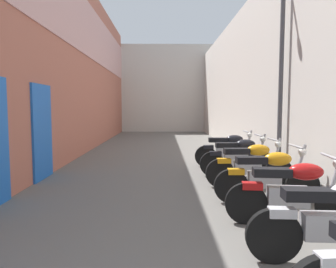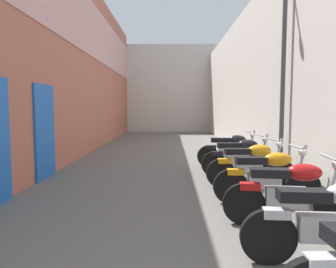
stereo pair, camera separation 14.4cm
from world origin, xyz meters
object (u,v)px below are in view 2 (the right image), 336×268
at_px(motorcycle_fourth, 291,192).
at_px(motorcycle_sixth, 251,164).
at_px(motorcycle_fifth, 267,175).
at_px(motorcycle_eighth, 231,149).
at_px(street_lamp, 279,67).
at_px(motorcycle_third, 331,220).
at_px(motorcycle_seventh, 240,156).

relative_size(motorcycle_fourth, motorcycle_sixth, 1.00).
height_order(motorcycle_fifth, motorcycle_eighth, same).
relative_size(motorcycle_sixth, motorcycle_eighth, 1.00).
bearing_deg(motorcycle_fifth, street_lamp, 67.20).
bearing_deg(motorcycle_sixth, motorcycle_fourth, -90.00).
bearing_deg(motorcycle_eighth, motorcycle_third, -90.00).
bearing_deg(motorcycle_fifth, motorcycle_third, -90.00).
bearing_deg(motorcycle_eighth, street_lamp, -68.09).
distance_m(motorcycle_third, motorcycle_seventh, 4.37).
relative_size(motorcycle_fourth, motorcycle_eighth, 1.00).
relative_size(motorcycle_fourth, motorcycle_fifth, 1.00).
bearing_deg(motorcycle_seventh, street_lamp, -37.29).
bearing_deg(motorcycle_fifth, motorcycle_sixth, 90.00).
height_order(motorcycle_seventh, street_lamp, street_lamp).
bearing_deg(motorcycle_seventh, motorcycle_eighth, 90.00).
bearing_deg(street_lamp, motorcycle_fifth, -112.80).
height_order(motorcycle_eighth, street_lamp, street_lamp).
bearing_deg(motorcycle_seventh, motorcycle_sixth, -90.00).
height_order(motorcycle_third, street_lamp, street_lamp).
xyz_separation_m(motorcycle_fifth, motorcycle_sixth, (-0.00, 1.13, 0.00)).
bearing_deg(motorcycle_seventh, motorcycle_fifth, -90.00).
xyz_separation_m(motorcycle_fourth, motorcycle_seventh, (0.00, 3.25, 0.00)).
xyz_separation_m(motorcycle_third, motorcycle_eighth, (0.00, 5.56, 0.00)).
distance_m(motorcycle_fourth, street_lamp, 3.47).
bearing_deg(street_lamp, motorcycle_sixth, -143.20).
bearing_deg(motorcycle_fourth, street_lamp, 75.68).
xyz_separation_m(motorcycle_fourth, street_lamp, (0.69, 2.72, 2.04)).
relative_size(motorcycle_sixth, street_lamp, 0.43).
bearing_deg(motorcycle_fourth, motorcycle_eighth, 90.00).
bearing_deg(street_lamp, motorcycle_fourth, -104.32).
distance_m(motorcycle_sixth, motorcycle_seventh, 1.05).
bearing_deg(motorcycle_eighth, motorcycle_fifth, -90.00).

